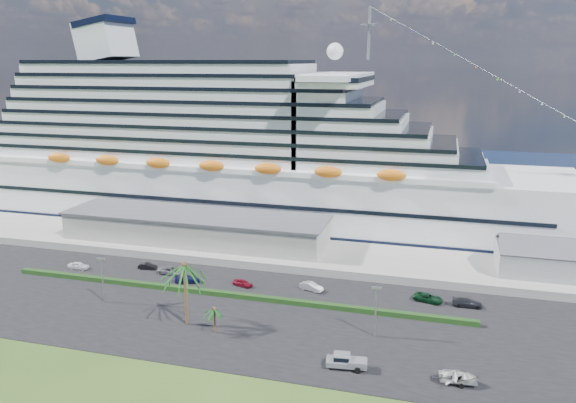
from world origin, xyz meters
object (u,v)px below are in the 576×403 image
(cruise_ship, at_px, (244,160))
(pickup_truck, at_px, (346,361))
(parked_car_3, at_px, (187,279))
(boat_trailer, at_px, (458,376))

(cruise_ship, distance_m, pickup_truck, 78.41)
(parked_car_3, xyz_separation_m, boat_trailer, (50.03, -22.60, 0.45))
(parked_car_3, distance_m, boat_trailer, 54.89)
(parked_car_3, distance_m, pickup_truck, 41.61)
(parked_car_3, relative_size, pickup_truck, 0.81)
(cruise_ship, distance_m, parked_car_3, 46.74)
(parked_car_3, height_order, pickup_truck, pickup_truck)
(cruise_ship, relative_size, pickup_truck, 32.23)
(boat_trailer, bearing_deg, cruise_ship, 129.05)
(parked_car_3, height_order, boat_trailer, boat_trailer)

